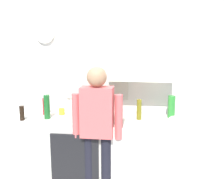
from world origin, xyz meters
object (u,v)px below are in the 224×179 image
object	(u,v)px
mixing_bowl	(179,122)
potted_plant	(104,112)
bottle_clear_soda	(171,107)
dish_soap	(83,108)
coffee_maker	(93,105)
cup_terracotta_mug	(105,111)
person_at_sink	(97,125)
cup_yellow_cup	(62,111)
bottle_amber_beer	(118,109)
bottle_olive_oil	(139,110)
bottle_green_wine	(47,107)
bottle_red_vinegar	(45,106)
bottle_dark_sauce	(22,113)

from	to	relation	value
mixing_bowl	potted_plant	distance (m)	0.86
potted_plant	mixing_bowl	bearing A→B (deg)	0.63
bottle_clear_soda	dish_soap	distance (m)	1.15
coffee_maker	cup_terracotta_mug	xyz separation A→B (m)	(0.13, 0.14, -0.10)
cup_terracotta_mug	person_at_sink	world-z (taller)	person_at_sink
cup_yellow_cup	dish_soap	distance (m)	0.28
bottle_amber_beer	mixing_bowl	xyz separation A→B (m)	(0.71, -0.18, -0.08)
potted_plant	person_at_sink	distance (m)	0.20
cup_terracotta_mug	bottle_clear_soda	bearing A→B (deg)	-3.62
bottle_clear_soda	cup_terracotta_mug	world-z (taller)	bottle_clear_soda
cup_terracotta_mug	potted_plant	distance (m)	0.38
bottle_olive_oil	bottle_green_wine	world-z (taller)	bottle_green_wine
bottle_green_wine	cup_yellow_cup	size ratio (longest dim) A/B	3.53
coffee_maker	mixing_bowl	xyz separation A→B (m)	(1.04, -0.22, -0.11)
dish_soap	person_at_sink	size ratio (longest dim) A/B	0.11
bottle_green_wine	person_at_sink	world-z (taller)	person_at_sink
mixing_bowl	cup_yellow_cup	bearing A→B (deg)	169.90
cup_yellow_cup	bottle_green_wine	bearing A→B (deg)	-122.04
coffee_maker	dish_soap	size ratio (longest dim) A/B	1.83
bottle_clear_soda	mixing_bowl	size ratio (longest dim) A/B	1.27
bottle_olive_oil	cup_yellow_cup	world-z (taller)	bottle_olive_oil
bottle_clear_soda	bottle_red_vinegar	bearing A→B (deg)	-177.65
bottle_amber_beer	cup_terracotta_mug	world-z (taller)	bottle_amber_beer
cup_yellow_cup	dish_soap	world-z (taller)	dish_soap
bottle_red_vinegar	cup_terracotta_mug	distance (m)	0.79
bottle_red_vinegar	bottle_clear_soda	distance (m)	1.63
bottle_amber_beer	potted_plant	bearing A→B (deg)	-127.38
coffee_maker	dish_soap	world-z (taller)	coffee_maker
dish_soap	person_at_sink	bearing A→B (deg)	-60.69
coffee_maker	bottle_dark_sauce	world-z (taller)	coffee_maker
bottle_dark_sauce	bottle_green_wine	bearing A→B (deg)	20.72
bottle_amber_beer	person_at_sink	xyz separation A→B (m)	(-0.20, -0.35, -0.09)
coffee_maker	bottle_olive_oil	size ratio (longest dim) A/B	1.32
dish_soap	bottle_green_wine	bearing A→B (deg)	-144.77
bottle_green_wine	cup_terracotta_mug	world-z (taller)	bottle_green_wine
person_at_sink	bottle_dark_sauce	bearing A→B (deg)	167.67
bottle_dark_sauce	person_at_sink	xyz separation A→B (m)	(0.95, -0.13, -0.07)
mixing_bowl	cup_terracotta_mug	bearing A→B (deg)	158.36
bottle_green_wine	cup_terracotta_mug	size ratio (longest dim) A/B	3.26
bottle_amber_beer	bottle_dark_sauce	xyz separation A→B (m)	(-1.15, -0.22, -0.03)
bottle_dark_sauce	bottle_amber_beer	bearing A→B (deg)	10.82
bottle_dark_sauce	dish_soap	xyz separation A→B (m)	(0.66, 0.38, -0.01)
coffee_maker	bottle_amber_beer	xyz separation A→B (m)	(0.32, -0.04, -0.03)
bottle_red_vinegar	cup_yellow_cup	bearing A→B (deg)	6.11
bottle_olive_oil	potted_plant	xyz separation A→B (m)	(-0.40, -0.18, 0.01)
bottle_amber_beer	bottle_clear_soda	world-z (taller)	bottle_clear_soda
bottle_dark_sauce	dish_soap	size ratio (longest dim) A/B	1.00
bottle_olive_oil	cup_terracotta_mug	bearing A→B (deg)	157.10
bottle_green_wine	cup_yellow_cup	bearing A→B (deg)	57.96
bottle_dark_sauce	bottle_red_vinegar	distance (m)	0.33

